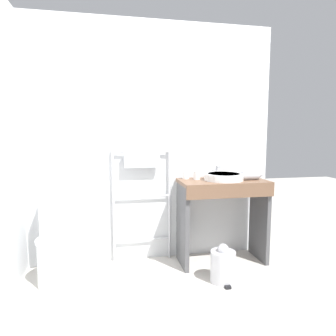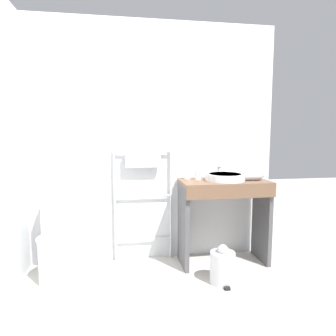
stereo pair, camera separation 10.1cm
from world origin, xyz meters
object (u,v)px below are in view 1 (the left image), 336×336
at_px(trash_bin, 223,265).
at_px(sink_basin, 224,177).
at_px(toilet, 60,246).
at_px(towel_radiator, 142,180).
at_px(cup_near_wall, 186,175).
at_px(hair_dryer, 251,175).
at_px(cup_near_edge, 197,175).

bearing_deg(trash_bin, sink_basin, 69.39).
relative_size(toilet, towel_radiator, 0.66).
relative_size(cup_near_wall, trash_bin, 0.24).
distance_m(toilet, towel_radiator, 0.96).
height_order(toilet, hair_dryer, hair_dryer).
relative_size(toilet, hair_dryer, 3.39).
height_order(sink_basin, trash_bin, sink_basin).
xyz_separation_m(towel_radiator, trash_bin, (0.64, -0.59, -0.68)).
xyz_separation_m(toilet, towel_radiator, (0.76, 0.28, 0.52)).
bearing_deg(cup_near_edge, cup_near_wall, 144.73).
relative_size(cup_near_edge, hair_dryer, 0.37).
xyz_separation_m(toilet, trash_bin, (1.40, -0.31, -0.16)).
bearing_deg(trash_bin, toilet, 167.52).
height_order(sink_basin, cup_near_edge, cup_near_edge).
xyz_separation_m(toilet, hair_dryer, (1.83, 0.06, 0.57)).
distance_m(sink_basin, hair_dryer, 0.28).
distance_m(towel_radiator, trash_bin, 1.11).
xyz_separation_m(towel_radiator, hair_dryer, (1.07, -0.22, 0.05)).
xyz_separation_m(sink_basin, cup_near_edge, (-0.25, 0.09, 0.01)).
relative_size(cup_near_edge, trash_bin, 0.24).
bearing_deg(hair_dryer, cup_near_edge, 168.12).
bearing_deg(hair_dryer, trash_bin, -138.71).
xyz_separation_m(sink_basin, cup_near_wall, (-0.35, 0.16, 0.01)).
bearing_deg(toilet, towel_radiator, 20.17).
bearing_deg(toilet, cup_near_edge, 7.69).
bearing_deg(towel_radiator, cup_near_edge, -10.91).
height_order(cup_near_wall, trash_bin, cup_near_wall).
bearing_deg(toilet, hair_dryer, 2.01).
relative_size(towel_radiator, hair_dryer, 5.16).
relative_size(cup_near_wall, hair_dryer, 0.37).
height_order(towel_radiator, sink_basin, towel_radiator).
distance_m(toilet, sink_basin, 1.65).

